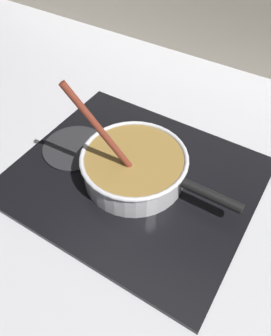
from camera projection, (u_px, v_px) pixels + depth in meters
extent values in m
cube|color=#B7B7BC|center=(92.00, 237.00, 0.73)|extent=(2.40, 1.60, 0.04)
cube|color=black|center=(135.00, 179.00, 0.81)|extent=(0.56, 0.48, 0.01)
torus|color=#592D0C|center=(135.00, 176.00, 0.80)|extent=(0.20, 0.20, 0.01)
cylinder|color=#262628|center=(75.00, 148.00, 0.87)|extent=(0.17, 0.17, 0.01)
cylinder|color=silver|center=(135.00, 168.00, 0.78)|extent=(0.24, 0.24, 0.07)
cylinder|color=olive|center=(135.00, 167.00, 0.78)|extent=(0.23, 0.23, 0.06)
torus|color=silver|center=(135.00, 158.00, 0.76)|extent=(0.25, 0.25, 0.01)
cylinder|color=black|center=(212.00, 195.00, 0.70)|extent=(0.14, 0.02, 0.02)
cylinder|color=#EDD88C|center=(145.00, 174.00, 0.74)|extent=(0.03, 0.03, 0.01)
cylinder|color=#E5CC7A|center=(131.00, 163.00, 0.76)|extent=(0.04, 0.04, 0.01)
cylinder|color=#EDD88C|center=(166.00, 176.00, 0.74)|extent=(0.03, 0.03, 0.01)
cylinder|color=#E5CC7A|center=(124.00, 176.00, 0.74)|extent=(0.04, 0.04, 0.01)
cylinder|color=#E5CC7A|center=(144.00, 144.00, 0.80)|extent=(0.03, 0.03, 0.01)
cylinder|color=beige|center=(112.00, 147.00, 0.80)|extent=(0.03, 0.03, 0.01)
cylinder|color=#EDD88C|center=(119.00, 157.00, 0.78)|extent=(0.03, 0.03, 0.01)
cylinder|color=maroon|center=(101.00, 131.00, 0.68)|extent=(0.13, 0.07, 0.23)
cube|color=brown|center=(133.00, 170.00, 0.75)|extent=(0.05, 0.04, 0.01)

